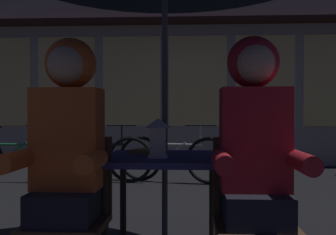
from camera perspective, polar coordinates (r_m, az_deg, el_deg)
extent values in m
cube|color=navy|center=(2.46, -0.46, -5.89)|extent=(0.72, 0.72, 0.04)
cylinder|color=#2D2319|center=(2.27, -9.11, -16.00)|extent=(0.04, 0.04, 0.70)
cylinder|color=#2D2319|center=(2.23, 7.35, -16.31)|extent=(0.04, 0.04, 0.70)
cylinder|color=#2D2319|center=(2.86, -6.44, -12.48)|extent=(0.04, 0.04, 0.70)
cylinder|color=#2D2319|center=(2.83, 6.37, -12.63)|extent=(0.04, 0.04, 0.70)
cylinder|color=#4C4C51|center=(2.44, -0.46, 3.55)|extent=(0.04, 0.04, 2.25)
cube|color=white|center=(2.34, -1.44, -5.58)|extent=(0.11, 0.11, 0.02)
cube|color=white|center=(2.33, -1.44, -3.43)|extent=(0.09, 0.09, 0.16)
pyramid|color=white|center=(2.33, -1.44, -0.79)|extent=(0.11, 0.11, 0.06)
cube|color=#513823|center=(2.17, -14.41, -14.67)|extent=(0.40, 0.40, 0.04)
cube|color=#513823|center=(2.29, -13.03, -7.94)|extent=(0.40, 0.03, 0.42)
cube|color=#513823|center=(2.10, 12.42, -15.16)|extent=(0.40, 0.40, 0.04)
cube|color=#513823|center=(2.23, 11.65, -8.18)|extent=(0.40, 0.03, 0.42)
cube|color=black|center=(2.14, -14.41, -12.09)|extent=(0.32, 0.36, 0.16)
cube|color=#E05B23|center=(2.13, -14.12, -2.92)|extent=(0.34, 0.22, 0.52)
cylinder|color=#E05B23|center=(1.88, -10.83, -6.15)|extent=(0.09, 0.30, 0.09)
cylinder|color=#E05B23|center=(2.00, -20.95, -5.79)|extent=(0.09, 0.30, 0.09)
sphere|color=tan|center=(2.14, -14.16, 7.40)|extent=(0.21, 0.21, 0.21)
sphere|color=#E05B23|center=(2.19, -13.77, 7.52)|extent=(0.27, 0.27, 0.27)
cube|color=black|center=(2.08, 12.43, -12.51)|extent=(0.32, 0.36, 0.16)
cube|color=red|center=(2.07, 12.28, -3.04)|extent=(0.34, 0.22, 0.52)
cylinder|color=red|center=(1.90, 18.75, -6.12)|extent=(0.09, 0.30, 0.09)
cylinder|color=red|center=(1.84, 7.80, -6.33)|extent=(0.09, 0.30, 0.09)
sphere|color=tan|center=(2.08, 12.31, 7.62)|extent=(0.21, 0.21, 0.21)
sphere|color=red|center=(2.13, 12.09, 7.73)|extent=(0.27, 0.27, 0.27)
cube|color=#9E9389|center=(8.11, 4.24, 15.71)|extent=(10.00, 0.60, 6.20)
cube|color=#F4D17A|center=(8.36, -22.62, 4.77)|extent=(1.10, 0.02, 1.70)
cube|color=#F4D17A|center=(7.90, -14.34, 5.04)|extent=(1.10, 0.02, 1.70)
cube|color=#F4D17A|center=(7.63, -5.25, 5.22)|extent=(1.10, 0.02, 1.70)
cube|color=#F4D17A|center=(7.55, 4.28, 5.26)|extent=(1.10, 0.02, 1.70)
cube|color=#F4D17A|center=(7.68, 13.73, 5.17)|extent=(1.10, 0.02, 1.70)
cube|color=#F4D17A|center=(8.01, 22.63, 4.95)|extent=(1.10, 0.02, 1.70)
cube|color=#331914|center=(7.58, 4.31, 13.67)|extent=(9.00, 0.36, 0.08)
torus|color=black|center=(5.91, -16.66, -5.84)|extent=(0.66, 0.10, 0.66)
cylinder|color=#236B3D|center=(6.11, -21.06, -3.63)|extent=(0.84, 0.10, 0.04)
cylinder|color=#236B3D|center=(6.19, -22.05, -5.27)|extent=(0.61, 0.08, 0.44)
cylinder|color=#236B3D|center=(5.93, -17.76, -2.39)|extent=(0.02, 0.02, 0.28)
cylinder|color=black|center=(5.93, -17.76, -1.04)|extent=(0.44, 0.06, 0.02)
torus|color=black|center=(5.73, -5.44, -6.02)|extent=(0.66, 0.08, 0.66)
torus|color=black|center=(6.01, -15.08, -5.73)|extent=(0.66, 0.08, 0.66)
cylinder|color=black|center=(5.83, -10.38, -3.80)|extent=(0.84, 0.07, 0.04)
cylinder|color=black|center=(5.88, -11.53, -5.54)|extent=(0.61, 0.06, 0.44)
cylinder|color=black|center=(5.90, -13.05, -2.58)|extent=(0.02, 0.02, 0.24)
cube|color=black|center=(5.90, -13.06, -1.32)|extent=(0.20, 0.09, 0.04)
cylinder|color=black|center=(5.72, -6.65, -2.47)|extent=(0.02, 0.02, 0.28)
cylinder|color=black|center=(5.72, -6.65, -1.07)|extent=(0.44, 0.04, 0.02)
torus|color=black|center=(5.62, 5.88, -6.15)|extent=(0.65, 0.19, 0.66)
torus|color=black|center=(5.88, -4.01, -5.85)|extent=(0.65, 0.19, 0.66)
cylinder|color=#ADA89E|center=(5.71, 0.83, -3.88)|extent=(0.82, 0.22, 0.04)
cylinder|color=#ADA89E|center=(5.76, -0.36, -5.66)|extent=(0.60, 0.17, 0.44)
cylinder|color=#ADA89E|center=(5.78, -1.91, -2.63)|extent=(0.02, 0.02, 0.24)
cube|color=black|center=(5.77, -1.91, -1.35)|extent=(0.21, 0.12, 0.04)
cylinder|color=#ADA89E|center=(5.61, 4.66, -2.53)|extent=(0.02, 0.02, 0.28)
cylinder|color=black|center=(5.61, 4.66, -1.10)|extent=(0.43, 0.12, 0.02)
cube|color=olive|center=(2.60, -2.93, -4.85)|extent=(0.24, 0.21, 0.02)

